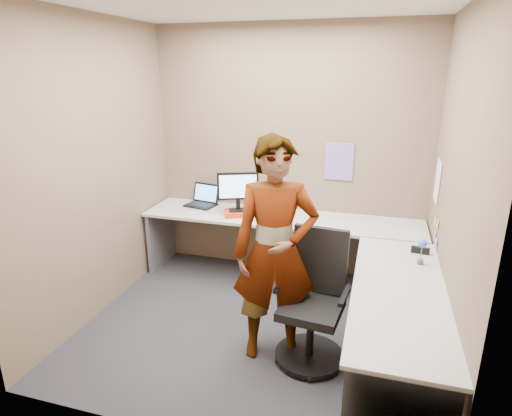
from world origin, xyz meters
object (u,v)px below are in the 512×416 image
(desk, at_px, (312,256))
(monitor, at_px, (238,188))
(office_chair, at_px, (313,309))
(person, at_px, (275,252))

(desk, distance_m, monitor, 1.12)
(office_chair, relative_size, person, 0.58)
(monitor, xyz_separation_m, office_chair, (1.01, -1.17, -0.60))
(monitor, distance_m, person, 1.40)
(desk, relative_size, person, 1.66)
(person, bearing_deg, desk, 58.50)
(office_chair, distance_m, person, 0.56)
(office_chair, bearing_deg, person, -167.87)
(office_chair, bearing_deg, desk, 107.11)
(desk, relative_size, monitor, 7.17)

